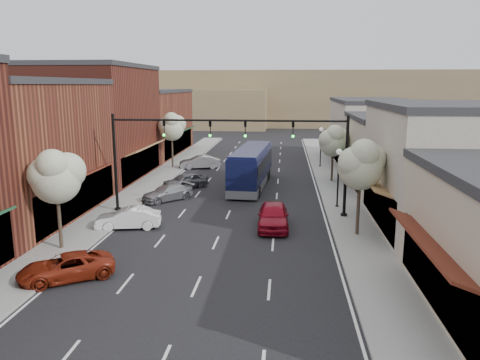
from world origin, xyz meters
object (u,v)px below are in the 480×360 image
(red_hatchback, at_px, (273,216))
(parked_car_e, at_px, (200,162))
(tree_right_far, at_px, (334,140))
(tree_left_far, at_px, (172,126))
(parked_car_d, at_px, (185,181))
(coach_bus, at_px, (251,167))
(tree_left_near, at_px, (56,175))
(parked_car_a, at_px, (66,267))
(lamp_post_far, at_px, (321,140))
(parked_car_b, at_px, (128,218))
(lamp_post_near, at_px, (339,168))
(signal_mast_right, at_px, (311,151))
(parked_car_c, at_px, (167,193))
(signal_mast_left, at_px, (148,148))
(tree_right_near, at_px, (361,164))

(red_hatchback, distance_m, parked_car_e, 22.54)
(tree_right_far, height_order, tree_left_far, tree_left_far)
(parked_car_d, bearing_deg, coach_bus, 64.11)
(tree_left_near, distance_m, parked_car_a, 5.59)
(lamp_post_far, distance_m, parked_car_e, 13.45)
(parked_car_b, bearing_deg, lamp_post_far, 138.34)
(tree_left_far, xyz_separation_m, lamp_post_near, (16.05, -15.44, -1.60))
(signal_mast_right, xyz_separation_m, parked_car_b, (-11.54, -3.77, -3.95))
(lamp_post_far, xyz_separation_m, parked_car_c, (-13.08, -16.31, -2.39))
(tree_left_far, xyz_separation_m, parked_car_c, (2.98, -14.25, -3.99))
(signal_mast_left, bearing_deg, tree_right_far, 40.54)
(red_hatchback, bearing_deg, signal_mast_right, 47.95)
(tree_left_far, height_order, red_hatchback, tree_left_far)
(tree_right_far, bearing_deg, parked_car_e, 155.82)
(red_hatchback, bearing_deg, lamp_post_near, 47.79)
(tree_left_far, relative_size, parked_car_d, 1.53)
(signal_mast_left, relative_size, parked_car_a, 1.89)
(tree_left_far, height_order, parked_car_e, tree_left_far)
(tree_left_near, xyz_separation_m, lamp_post_far, (16.05, 28.06, -1.22))
(signal_mast_left, height_order, coach_bus, signal_mast_left)
(parked_car_a, bearing_deg, coach_bus, 128.87)
(lamp_post_far, bearing_deg, coach_bus, -122.86)
(parked_car_e, bearing_deg, lamp_post_near, 23.11)
(signal_mast_left, xyz_separation_m, parked_car_b, (-0.30, -3.77, -3.95))
(lamp_post_far, xyz_separation_m, parked_car_e, (-13.12, -1.92, -2.29))
(parked_car_a, bearing_deg, tree_right_near, 85.51)
(tree_right_near, bearing_deg, parked_car_c, 150.38)
(tree_right_near, relative_size, parked_car_a, 1.37)
(signal_mast_left, height_order, lamp_post_far, signal_mast_left)
(tree_right_near, relative_size, parked_car_e, 1.37)
(signal_mast_left, height_order, parked_car_d, signal_mast_left)
(lamp_post_far, bearing_deg, parked_car_e, -171.67)
(red_hatchback, bearing_deg, coach_bus, 99.26)
(coach_bus, distance_m, parked_car_a, 22.39)
(tree_right_near, distance_m, lamp_post_far, 24.11)
(parked_car_a, bearing_deg, lamp_post_far, 123.75)
(signal_mast_right, xyz_separation_m, parked_car_c, (-10.90, 3.69, -4.01))
(tree_left_far, xyz_separation_m, lamp_post_far, (16.05, 2.06, -1.60))
(lamp_post_far, bearing_deg, parked_car_a, -113.77)
(lamp_post_far, relative_size, coach_bus, 0.38)
(red_hatchback, xyz_separation_m, parked_car_b, (-9.15, -0.98, -0.14))
(tree_right_far, distance_m, parked_car_b, 21.48)
(signal_mast_right, height_order, tree_left_near, signal_mast_right)
(parked_car_c, bearing_deg, parked_car_e, 134.22)
(tree_left_far, distance_m, parked_car_e, 4.87)
(tree_right_far, distance_m, lamp_post_far, 8.13)
(parked_car_d, xyz_separation_m, parked_car_e, (-0.52, 9.89, 0.03))
(tree_right_far, relative_size, lamp_post_near, 1.22)
(signal_mast_right, distance_m, parked_car_c, 12.18)
(tree_right_near, height_order, red_hatchback, tree_right_near)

